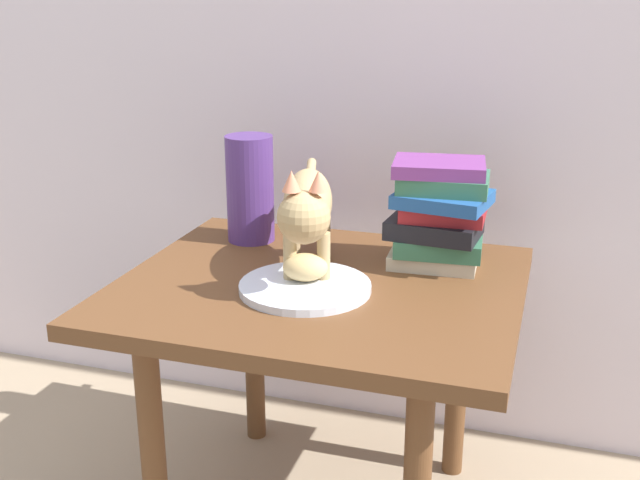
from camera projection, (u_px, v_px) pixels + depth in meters
name	position (u px, v px, depth m)	size (l,w,h in m)	color
side_table	(320.00, 317.00, 1.43)	(0.72, 0.62, 0.51)	brown
plate	(305.00, 287.00, 1.37)	(0.23, 0.23, 0.01)	silver
bread_roll	(305.00, 267.00, 1.37)	(0.08, 0.06, 0.05)	#E0BC7A
cat	(307.00, 206.00, 1.40)	(0.18, 0.46, 0.23)	tan
book_stack	(439.00, 214.00, 1.46)	(0.20, 0.17, 0.20)	#BCB299
green_vase	(250.00, 189.00, 1.61)	(0.10, 0.10, 0.22)	#4C2D72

